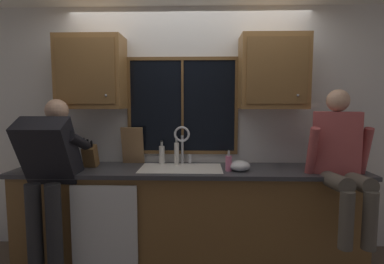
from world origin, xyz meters
name	(u,v)px	position (x,y,z in m)	size (l,w,h in m)	color
back_wall	(190,129)	(0.00, 0.06, 1.27)	(5.71, 0.12, 2.55)	silver
window_glass	(183,106)	(-0.07, -0.01, 1.52)	(1.10, 0.02, 0.95)	black
window_frame_top	(182,59)	(-0.07, -0.02, 2.02)	(1.17, 0.02, 0.04)	brown
window_frame_bottom	(183,152)	(-0.07, -0.02, 1.03)	(1.17, 0.02, 0.04)	brown
window_frame_left	(129,106)	(-0.64, -0.02, 1.52)	(0.04, 0.02, 0.95)	brown
window_frame_right	(236,106)	(0.49, -0.02, 1.52)	(0.04, 0.02, 0.95)	brown
window_mullion_center	(182,106)	(-0.07, -0.02, 1.52)	(0.02, 0.02, 0.95)	brown
lower_cabinet_run	(189,215)	(0.00, -0.29, 0.44)	(3.31, 0.58, 0.88)	brown
countertop	(188,170)	(0.00, -0.31, 0.90)	(3.37, 0.62, 0.04)	#38383D
dishwasher_front	(104,226)	(-0.75, -0.61, 0.46)	(0.60, 0.02, 0.74)	white
upper_cabinet_left	(91,73)	(-0.98, -0.17, 1.86)	(0.65, 0.36, 0.72)	olive
upper_cabinet_right	(273,72)	(0.83, -0.17, 1.86)	(0.65, 0.36, 0.72)	olive
sink	(181,178)	(-0.07, -0.30, 0.82)	(0.80, 0.46, 0.21)	white
faucet	(183,140)	(-0.07, -0.12, 1.17)	(0.18, 0.09, 0.40)	silver
person_standing	(49,170)	(-1.21, -0.63, 0.97)	(0.53, 0.67, 1.59)	#262628
person_sitting_on_counter	(341,155)	(1.34, -0.57, 1.10)	(0.54, 0.66, 1.26)	#595147
knife_block	(90,156)	(-0.98, -0.27, 1.03)	(0.12, 0.18, 0.32)	brown
cutting_board	(133,146)	(-0.59, -0.09, 1.11)	(0.23, 0.02, 0.39)	#997047
mixing_bowl	(240,166)	(0.49, -0.39, 0.97)	(0.20, 0.20, 0.10)	silver
soap_dispenser	(229,163)	(0.38, -0.40, 1.00)	(0.06, 0.07, 0.20)	pink
bottle_green_glass	(162,154)	(-0.29, -0.11, 1.02)	(0.06, 0.06, 0.25)	silver
bottle_tall_clear	(177,153)	(-0.13, -0.13, 1.04)	(0.05, 0.05, 0.30)	silver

